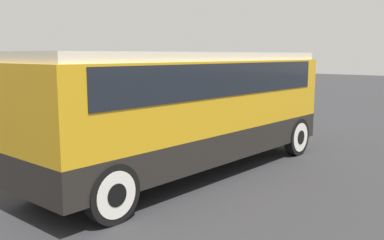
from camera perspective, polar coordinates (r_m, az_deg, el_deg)
ground_plane at (r=11.76m, az=0.00°, el=-7.10°), size 120.00×120.00×0.00m
tour_bus at (r=11.45m, az=0.31°, el=2.55°), size 9.58×2.59×3.27m
parked_car_near at (r=15.19m, az=-12.95°, el=-1.10°), size 4.73×1.84×1.34m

